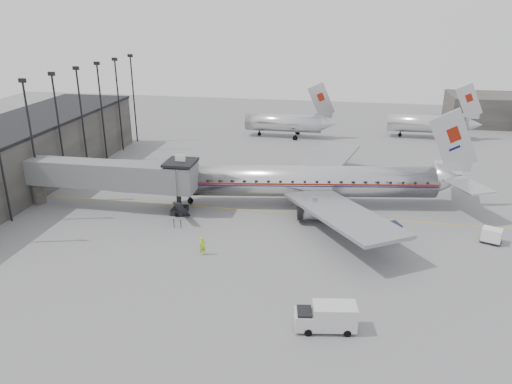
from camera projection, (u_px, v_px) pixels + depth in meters
ground at (251, 232)px, 54.22m from camera, size 160.00×160.00×0.00m
terminal at (19, 155)px, 67.75m from camera, size 12.00×46.00×8.00m
apron_line at (285, 213)px, 59.23m from camera, size 60.00×0.15×0.01m
jet_bridge at (118, 176)px, 58.93m from camera, size 21.00×6.20×7.10m
floodlight_masts at (71, 121)px, 67.87m from camera, size 0.90×42.25×15.25m
distant_aircraft_near at (284, 122)px, 92.20m from camera, size 16.39×3.20×10.26m
distant_aircraft_mid at (428, 123)px, 91.49m from camera, size 16.39×3.20×10.26m
airliner at (313, 181)px, 60.52m from camera, size 38.38×35.31×12.19m
service_van at (326, 317)px, 37.58m from camera, size 4.84×2.46×2.18m
baggage_cart_navy at (389, 231)px, 52.32m from camera, size 2.68×2.42×1.72m
baggage_cart_white at (492, 235)px, 51.54m from camera, size 2.39×2.13×1.55m
ramp_worker at (202, 246)px, 48.99m from camera, size 0.81×0.77×1.87m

